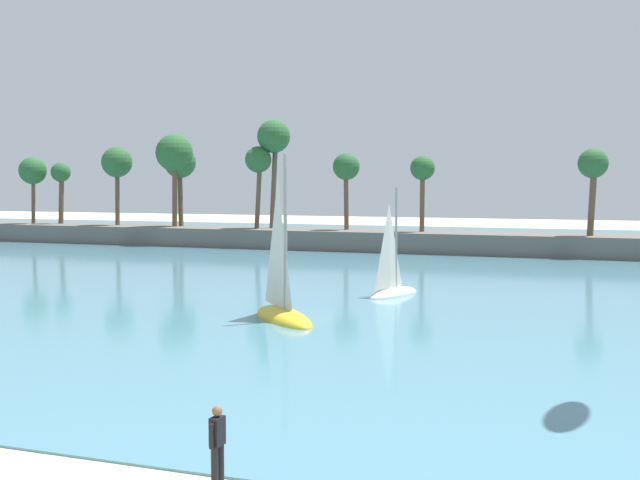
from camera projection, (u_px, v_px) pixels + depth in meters
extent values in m
cube|color=teal|center=(486.00, 262.00, 62.08)|extent=(220.00, 95.19, 0.06)
cube|color=#605B54|center=(500.00, 244.00, 69.13)|extent=(113.02, 6.00, 1.80)
cylinder|color=brown|center=(592.00, 200.00, 65.55)|extent=(0.74, 0.85, 5.86)
sphere|color=#285B2D|center=(593.00, 163.00, 65.34)|extent=(2.40, 2.40, 2.40)
cylinder|color=brown|center=(33.00, 197.00, 85.18)|extent=(0.64, 0.53, 5.53)
sphere|color=#285B2D|center=(33.00, 171.00, 84.98)|extent=(2.84, 2.84, 2.84)
cylinder|color=brown|center=(117.00, 194.00, 82.17)|extent=(0.46, 0.55, 6.33)
sphere|color=#285B2D|center=(117.00, 162.00, 81.95)|extent=(3.07, 3.07, 3.07)
cylinder|color=brown|center=(422.00, 200.00, 71.16)|extent=(0.45, 0.49, 5.56)
sphere|color=#285B2D|center=(423.00, 168.00, 70.96)|extent=(2.14, 2.14, 2.14)
cylinder|color=brown|center=(180.00, 194.00, 80.46)|extent=(0.76, 0.76, 6.31)
sphere|color=#285B2D|center=(180.00, 162.00, 80.23)|extent=(3.14, 3.14, 3.14)
cylinder|color=brown|center=(346.00, 198.00, 74.12)|extent=(0.43, 0.70, 5.74)
sphere|color=#285B2D|center=(346.00, 167.00, 73.91)|extent=(2.45, 2.45, 2.45)
cylinder|color=brown|center=(175.00, 190.00, 79.43)|extent=(0.67, 0.62, 7.18)
sphere|color=#285B2D|center=(174.00, 153.00, 79.18)|extent=(3.61, 3.61, 3.61)
cylinder|color=brown|center=(61.00, 198.00, 85.20)|extent=(0.70, 0.55, 5.37)
sphere|color=#285B2D|center=(61.00, 172.00, 85.01)|extent=(2.04, 2.04, 2.04)
cylinder|color=brown|center=(274.00, 182.00, 76.84)|extent=(0.80, 0.72, 8.63)
sphere|color=#285B2D|center=(274.00, 136.00, 76.53)|extent=(3.12, 3.12, 3.12)
cylinder|color=brown|center=(258.00, 194.00, 76.70)|extent=(0.81, 0.45, 6.45)
sphere|color=#285B2D|center=(258.00, 160.00, 76.48)|extent=(2.48, 2.48, 2.48)
cylinder|color=black|center=(220.00, 464.00, 16.50)|extent=(0.15, 0.15, 0.86)
cylinder|color=black|center=(215.00, 468.00, 16.30)|extent=(0.15, 0.15, 0.86)
cube|color=black|center=(217.00, 431.00, 16.35)|extent=(0.22, 0.35, 0.58)
sphere|color=brown|center=(217.00, 411.00, 16.32)|extent=(0.21, 0.21, 0.21)
cylinder|color=black|center=(223.00, 430.00, 16.56)|extent=(0.09, 0.09, 0.50)
cylinder|color=black|center=(211.00, 436.00, 16.14)|extent=(0.09, 0.09, 0.50)
ellipsoid|color=white|center=(394.00, 295.00, 43.92)|extent=(2.48, 4.48, 0.86)
cylinder|color=gray|center=(396.00, 237.00, 43.87)|extent=(0.13, 0.13, 5.36)
pyramid|color=silver|center=(389.00, 245.00, 43.32)|extent=(0.69, 1.88, 4.56)
ellipsoid|color=yellow|center=(283.00, 320.00, 36.01)|extent=(4.91, 4.99, 1.08)
cylinder|color=gray|center=(285.00, 232.00, 35.49)|extent=(0.16, 0.16, 6.73)
pyramid|color=silver|center=(278.00, 242.00, 36.36)|extent=(1.80, 1.85, 5.72)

